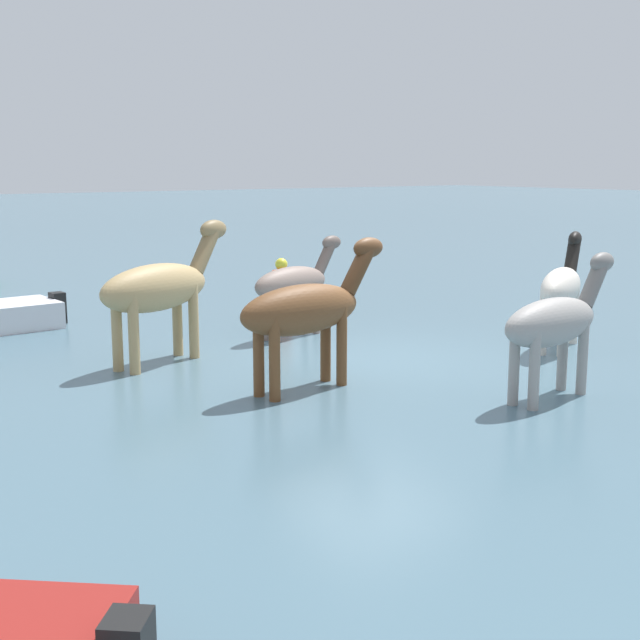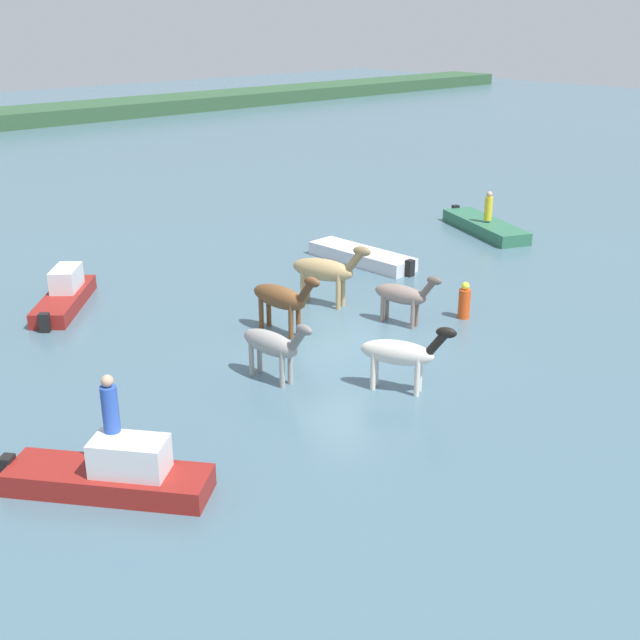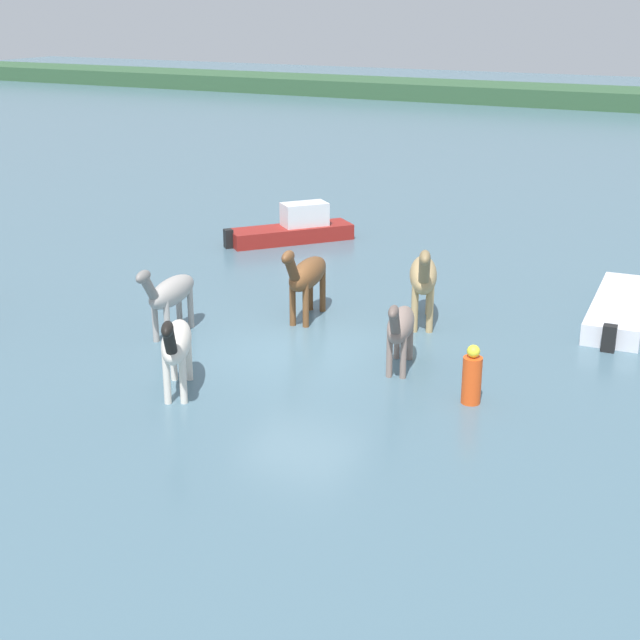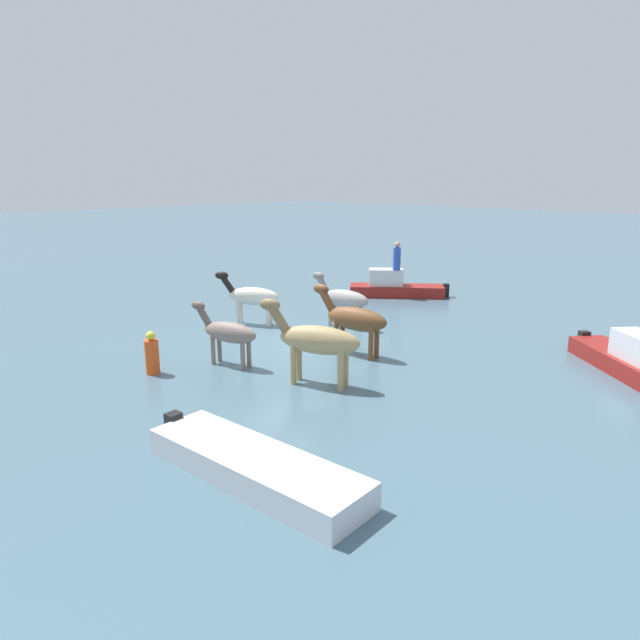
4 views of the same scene
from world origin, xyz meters
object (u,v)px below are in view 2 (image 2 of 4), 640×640
Objects in this scene: horse_lead at (282,298)px; boat_motor_center at (112,478)px; buoy_channel_marker at (464,302)px; horse_dun_straggler at (325,270)px; person_helmsman_aft at (110,406)px; horse_chestnut_trailing at (403,295)px; person_boatman_standing at (488,207)px; boat_tender_starboard at (362,258)px; horse_pinto_flank at (273,344)px; horse_rear_stallion at (400,353)px; boat_dinghy_port at (484,228)px; boat_launch_far at (65,298)px.

horse_lead is 0.66× the size of boat_motor_center.
buoy_channel_marker is (12.42, 1.34, 0.21)m from boat_motor_center.
horse_dun_straggler is 11.00m from person_helmsman_aft.
horse_chestnut_trailing reaches higher than boat_motor_center.
person_boatman_standing is 1.04× the size of buoy_channel_marker.
buoy_channel_marker is (-1.67, -6.04, 0.34)m from boat_tender_starboard.
horse_lead is 3.58m from horse_chestnut_trailing.
person_boatman_standing is at bearing 94.10° from horse_lead.
horse_pinto_flank is 16.14m from person_boatman_standing.
horse_dun_straggler is at bearing 117.61° from boat_tender_starboard.
horse_rear_stallion is 1.85× the size of person_helmsman_aft.
horse_dun_straggler is at bearing 102.23° from horse_lead.
horse_lead reaches higher than boat_dinghy_port.
boat_motor_center is 10.99m from boat_launch_far.
boat_dinghy_port is 1.09× the size of boat_tender_starboard.
horse_rear_stallion reaches higher than boat_tender_starboard.
horse_lead is at bearing 129.75° from horse_pinto_flank.
horse_dun_straggler is 2.21× the size of person_helmsman_aft.
horse_chestnut_trailing is 0.43× the size of boat_dinghy_port.
horse_dun_straggler is 4.37m from buoy_channel_marker.
boat_dinghy_port is (13.33, 2.93, -0.90)m from horse_lead.
horse_lead is (2.17, 2.29, 0.08)m from horse_pinto_flank.
person_boatman_standing is (13.42, 7.51, 0.15)m from horse_rear_stallion.
boat_launch_far is 2.99× the size of person_boatman_standing.
person_boatman_standing is (16.88, -3.49, 0.84)m from boat_launch_far.
boat_launch_far is 10.83m from person_helmsman_aft.
horse_rear_stallion is (-0.23, -4.80, -0.07)m from horse_lead.
horse_dun_straggler is 0.74× the size of boat_launch_far.
horse_rear_stallion is at bearing -61.87° from horse_chestnut_trailing.
horse_dun_straggler is 2.30× the size of buoy_channel_marker.
horse_rear_stallion is at bearing 30.75° from horse_pinto_flank.
horse_pinto_flank is 0.92× the size of horse_lead.
boat_dinghy_port is at bearing 79.75° from horse_dun_straggler.
person_helmsman_aft is 1.04× the size of buoy_channel_marker.
horse_chestnut_trailing is 10.52m from boat_launch_far.
horse_pinto_flank is 3.17m from horse_rear_stallion.
boat_dinghy_port is at bearing 101.77° from horse_pinto_flank.
horse_dun_straggler is (4.67, 3.19, 0.15)m from horse_pinto_flank.
boat_motor_center is at bearing -173.84° from buoy_channel_marker.
horse_lead is 0.96× the size of horse_dun_straggler.
horse_chestnut_trailing is 0.61× the size of boat_launch_far.
boat_tender_starboard is at bearing 27.36° from person_helmsman_aft.
horse_lead is at bearing -55.68° from boat_dinghy_port.
horse_pinto_flank is 1.95× the size of person_boatman_standing.
boat_dinghy_port is at bearing -59.87° from boat_launch_far.
horse_rear_stallion is 6.32m from horse_dun_straggler.
boat_motor_center is at bearing -78.52° from horse_pinto_flank.
horse_chestnut_trailing is at bearing -155.78° from person_boatman_standing.
horse_dun_straggler is (2.50, 0.90, 0.07)m from horse_lead.
buoy_channel_marker is (-8.49, -5.67, 0.34)m from boat_dinghy_port.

